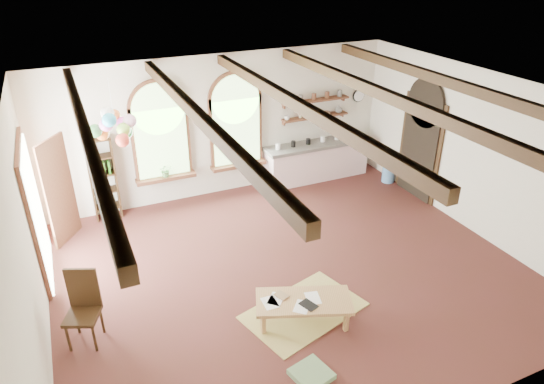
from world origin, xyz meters
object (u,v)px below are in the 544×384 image
kitchen_counter (317,160)px  coffee_table (304,302)px  balloon_cluster (115,126)px  side_chair (85,323)px

kitchen_counter → coffee_table: size_ratio=1.68×
kitchen_counter → coffee_table: (-2.70, -4.49, -0.11)m
balloon_cluster → side_chair: bearing=-112.2°
coffee_table → side_chair: bearing=163.0°
side_chair → balloon_cluster: balloon_cluster is taller
coffee_table → balloon_cluster: 4.56m
kitchen_counter → balloon_cluster: balloon_cluster is taller
coffee_table → balloon_cluster: bearing=119.2°
kitchen_counter → coffee_table: 5.24m
side_chair → kitchen_counter: bearing=31.5°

